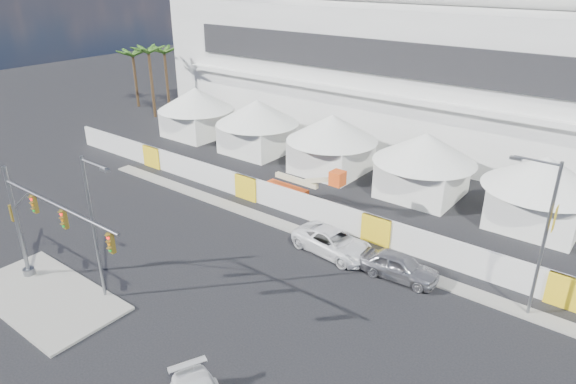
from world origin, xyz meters
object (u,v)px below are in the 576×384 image
Objects in this scene: streetlight_curb at (542,230)px; boom_lift at (291,191)px; traffic_mast at (36,227)px; streetlight_median at (95,220)px; pickup_curb at (334,242)px; sedan_silver at (399,266)px.

streetlight_curb is 1.18× the size of boom_lift.
streetlight_median is at bearing 24.78° from traffic_mast.
streetlight_curb is at bearing 33.01° from traffic_mast.
boom_lift is (-7.04, 4.53, 0.23)m from pickup_curb.
sedan_silver is at bearing -84.35° from pickup_curb.
sedan_silver is 17.91m from streetlight_median.
streetlight_curb is (11.93, 1.00, 4.42)m from pickup_curb.
streetlight_median is at bearing -90.05° from boom_lift.
sedan_silver is 4.81m from pickup_curb.
streetlight_median is (3.46, 1.60, 0.86)m from traffic_mast.
sedan_silver is 0.84× the size of pickup_curb.
streetlight_curb reaches higher than boom_lift.
sedan_silver is at bearing -19.47° from boom_lift.
pickup_curb is 18.05m from traffic_mast.
streetlight_curb reaches higher than traffic_mast.
traffic_mast is at bearing -146.99° from streetlight_curb.
traffic_mast is at bearing -100.48° from boom_lift.
streetlight_median is (-7.54, -12.30, 4.25)m from pickup_curb.
sedan_silver reaches higher than pickup_curb.
traffic_mast reaches higher than pickup_curb.
pickup_curb is at bearing 51.64° from traffic_mast.
streetlight_median is at bearing 131.04° from sedan_silver.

